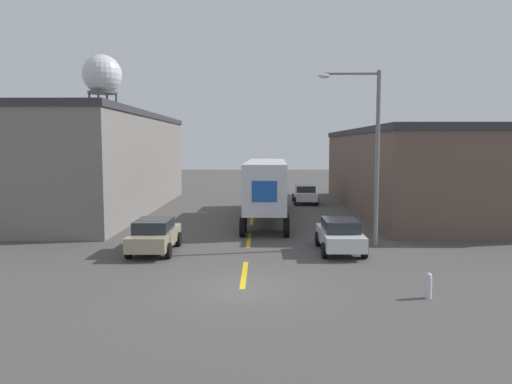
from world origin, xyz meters
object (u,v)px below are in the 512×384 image
water_tower (102,77)px  street_lamp (370,145)px  parked_car_right_far (305,194)px  parked_car_left_near (155,235)px  fire_hydrant (428,286)px  parked_car_right_near (340,235)px  semi_truck (266,184)px

water_tower → street_lamp: 51.68m
parked_car_right_far → water_tower: size_ratio=0.25×
parked_car_left_near → street_lamp: bearing=6.9°
water_tower → fire_hydrant: 59.43m
parked_car_right_near → parked_car_left_near: size_ratio=1.00×
parked_car_right_near → water_tower: 52.67m
parked_car_left_near → water_tower: (-16.41, 44.77, 13.03)m
parked_car_right_far → water_tower: 38.16m
street_lamp → fire_hydrant: bearing=-88.2°
water_tower → parked_car_right_near: bearing=-60.9°
parked_car_right_far → street_lamp: (1.50, -17.66, 4.02)m
semi_truck → water_tower: water_tower is taller
parked_car_right_near → parked_car_right_far: size_ratio=1.00×
semi_truck → water_tower: bearing=123.0°
water_tower → fire_hydrant: (26.55, -51.45, -13.41)m
semi_truck → water_tower: 42.49m
parked_car_left_near → street_lamp: (9.89, 1.20, 4.02)m
semi_truck → street_lamp: bearing=-60.3°
street_lamp → fire_hydrant: size_ratio=9.97×
semi_truck → parked_car_left_near: (-5.12, -9.99, -1.51)m
semi_truck → street_lamp: size_ratio=1.75×
parked_car_left_near → fire_hydrant: (10.14, -6.68, -0.38)m
semi_truck → fire_hydrant: 17.51m
semi_truck → fire_hydrant: semi_truck is taller
parked_car_left_near → street_lamp: 10.74m
parked_car_right_near → semi_truck: bearing=108.4°
parked_car_right_near → fire_hydrant: (1.74, -6.85, -0.38)m
parked_car_right_near → fire_hydrant: parked_car_right_near is taller
parked_car_left_near → water_tower: size_ratio=0.25×
parked_car_right_near → water_tower: (-24.80, 44.60, 13.03)m
parked_car_right_far → parked_car_left_near: bearing=-114.0°
semi_truck → parked_car_right_far: (3.27, 8.87, -1.51)m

